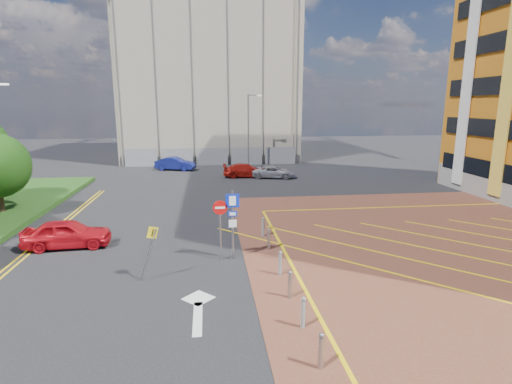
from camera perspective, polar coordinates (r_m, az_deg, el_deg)
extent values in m
plane|color=black|center=(17.50, -4.73, -10.82)|extent=(140.00, 140.00, 0.00)
cylinder|color=#3D2B1C|center=(29.67, -32.71, -0.65)|extent=(0.36, 0.36, 1.80)
cube|color=silver|center=(30.87, -32.29, 12.89)|extent=(0.50, 0.15, 0.12)
cylinder|color=#9EA0A8|center=(44.41, -1.11, 8.67)|extent=(0.16, 0.16, 8.00)
cylinder|color=#9EA0A8|center=(44.39, -0.34, 13.68)|extent=(1.20, 0.10, 0.10)
cube|color=silver|center=(44.46, 0.45, 13.64)|extent=(0.50, 0.15, 0.12)
cylinder|color=#9EA0A8|center=(17.91, -3.35, -4.79)|extent=(0.10, 0.10, 3.20)
cube|color=#0A24B9|center=(17.57, -3.39, -1.24)|extent=(0.60, 0.04, 0.60)
cube|color=white|center=(17.55, -3.38, -1.26)|extent=(0.30, 0.02, 0.42)
cube|color=#0A24B9|center=(17.73, -3.36, -3.12)|extent=(0.40, 0.04, 0.25)
cube|color=white|center=(17.70, -3.36, -3.14)|extent=(0.28, 0.02, 0.14)
cube|color=white|center=(17.85, -3.34, -4.51)|extent=(0.35, 0.04, 0.35)
cylinder|color=#9EA0A8|center=(17.96, -5.10, -5.61)|extent=(0.08, 0.08, 2.70)
cylinder|color=red|center=(17.62, -5.16, -2.23)|extent=(0.64, 0.04, 0.64)
cube|color=white|center=(17.60, -5.16, -2.25)|extent=(0.44, 0.02, 0.10)
cylinder|color=#9EA0A8|center=(16.50, -15.15, -8.59)|extent=(0.81, 0.08, 2.10)
cube|color=yellow|center=(16.14, -14.57, -5.64)|extent=(0.43, 0.43, 0.57)
cylinder|color=#9EA0A8|center=(11.47, 9.27, -21.78)|extent=(0.14, 0.14, 0.90)
cylinder|color=black|center=(13.11, 6.75, -16.99)|extent=(0.14, 0.14, 0.90)
cylinder|color=#9EA0A8|center=(14.84, 4.89, -13.26)|extent=(0.14, 0.14, 0.90)
cylinder|color=black|center=(16.63, 3.46, -10.32)|extent=(0.14, 0.14, 0.90)
cylinder|color=#9EA0A8|center=(19.39, 1.86, -6.93)|extent=(0.14, 0.14, 0.90)
cylinder|color=black|center=(21.27, 1.03, -5.16)|extent=(0.14, 0.14, 0.90)
cube|color=#B5AB94|center=(56.23, -6.69, 16.51)|extent=(21.20, 19.20, 22.00)
cube|color=yellow|center=(59.01, -4.76, 22.22)|extent=(0.90, 0.90, 34.00)
cube|color=gray|center=(46.48, -5.04, 5.07)|extent=(21.60, 0.06, 2.00)
imported|color=red|center=(21.74, -25.36, -5.39)|extent=(4.19, 1.93, 1.39)
imported|color=navy|center=(43.61, -11.46, 3.98)|extent=(4.45, 2.56, 1.39)
imported|color=#9F140D|center=(38.65, -1.40, 3.11)|extent=(4.55, 1.99, 1.30)
imported|color=#B2B1B8|center=(38.24, 2.56, 2.88)|extent=(4.44, 2.79, 1.14)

